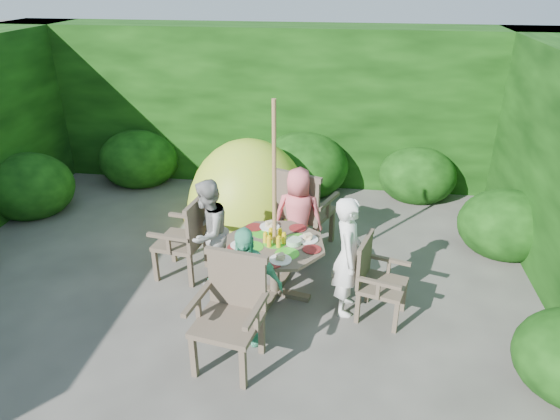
# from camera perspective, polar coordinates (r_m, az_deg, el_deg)

# --- Properties ---
(ground) EXTENTS (60.00, 60.00, 0.00)m
(ground) POSITION_cam_1_polar(r_m,az_deg,el_deg) (5.48, -7.38, -11.34)
(ground) COLOR #42403B
(ground) RESTS_ON ground
(hedge_enclosure) EXTENTS (9.00, 9.00, 2.50)m
(hedge_enclosure) POSITION_cam_1_polar(r_m,az_deg,el_deg) (6.02, -4.79, 5.95)
(hedge_enclosure) COLOR black
(hedge_enclosure) RESTS_ON ground
(patio_table) EXTENTS (1.33, 1.33, 0.78)m
(patio_table) POSITION_cam_1_polar(r_m,az_deg,el_deg) (5.40, -0.57, -4.73)
(patio_table) COLOR #42372B
(patio_table) RESTS_ON ground
(parasol_pole) EXTENTS (0.05, 0.05, 2.20)m
(parasol_pole) POSITION_cam_1_polar(r_m,az_deg,el_deg) (5.14, -0.64, 0.57)
(parasol_pole) COLOR olive
(parasol_pole) RESTS_ON ground
(garden_chair_right) EXTENTS (0.57, 0.61, 0.84)m
(garden_chair_right) POSITION_cam_1_polar(r_m,az_deg,el_deg) (5.22, 10.93, -7.70)
(garden_chair_right) COLOR #42372B
(garden_chair_right) RESTS_ON ground
(garden_chair_left) EXTENTS (0.58, 0.64, 0.95)m
(garden_chair_left) POSITION_cam_1_polar(r_m,az_deg,el_deg) (5.85, -10.68, -3.05)
(garden_chair_left) COLOR #42372B
(garden_chair_left) RESTS_ON ground
(garden_chair_back) EXTENTS (0.80, 0.75, 1.06)m
(garden_chair_back) POSITION_cam_1_polar(r_m,az_deg,el_deg) (6.30, 2.77, 0.17)
(garden_chair_back) COLOR #42372B
(garden_chair_back) RESTS_ON ground
(garden_chair_front) EXTENTS (0.69, 0.63, 1.01)m
(garden_chair_front) POSITION_cam_1_polar(r_m,az_deg,el_deg) (4.57, -5.62, -11.34)
(garden_chair_front) COLOR #42372B
(garden_chair_front) RESTS_ON ground
(child_right) EXTENTS (0.32, 0.48, 1.30)m
(child_right) POSITION_cam_1_polar(r_m,az_deg,el_deg) (5.15, 7.77, -5.27)
(child_right) COLOR white
(child_right) RESTS_ON ground
(child_left) EXTENTS (0.57, 0.68, 1.25)m
(child_left) POSITION_cam_1_polar(r_m,az_deg,el_deg) (5.66, -8.22, -2.59)
(child_left) COLOR gray
(child_left) RESTS_ON ground
(child_back) EXTENTS (0.60, 0.40, 1.21)m
(child_back) POSITION_cam_1_polar(r_m,az_deg,el_deg) (6.03, 2.09, -0.63)
(child_back) COLOR #DE5B65
(child_back) RESTS_ON ground
(child_front) EXTENTS (0.74, 0.36, 1.23)m
(child_front) POSITION_cam_1_polar(r_m,az_deg,el_deg) (4.74, -4.10, -8.65)
(child_front) COLOR #52BF95
(child_front) RESTS_ON ground
(dome_tent) EXTENTS (2.21, 2.21, 2.24)m
(dome_tent) POSITION_cam_1_polar(r_m,az_deg,el_deg) (7.48, -3.57, -0.27)
(dome_tent) COLOR #AFCA26
(dome_tent) RESTS_ON ground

